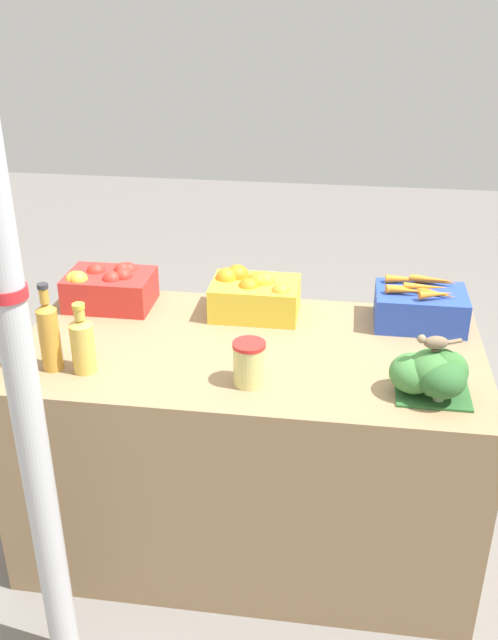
# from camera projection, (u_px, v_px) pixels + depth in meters

# --- Properties ---
(ground_plane) EXTENTS (10.00, 10.00, 0.00)m
(ground_plane) POSITION_uv_depth(u_px,v_px,m) (249.00, 530.00, 2.76)
(ground_plane) COLOR slate
(market_table) EXTENTS (1.57, 0.82, 0.81)m
(market_table) POSITION_uv_depth(u_px,v_px,m) (249.00, 445.00, 2.58)
(market_table) COLOR #937551
(market_table) RESTS_ON ground_plane
(support_pole) EXTENTS (0.10, 0.10, 2.30)m
(support_pole) POSITION_uv_depth(u_px,v_px,m) (15.00, 334.00, 1.74)
(support_pole) COLOR #B7BABF
(support_pole) RESTS_ON ground_plane
(apple_crate) EXTENTS (0.32, 0.22, 0.16)m
(apple_crate) POSITION_uv_depth(u_px,v_px,m) (109.00, 287.00, 2.67)
(apple_crate) COLOR red
(apple_crate) RESTS_ON market_table
(orange_crate) EXTENTS (0.32, 0.22, 0.17)m
(orange_crate) POSITION_uv_depth(u_px,v_px,m) (254.00, 294.00, 2.60)
(orange_crate) COLOR gold
(orange_crate) RESTS_ON market_table
(carrot_crate) EXTENTS (0.32, 0.22, 0.16)m
(carrot_crate) POSITION_uv_depth(u_px,v_px,m) (420.00, 306.00, 2.53)
(carrot_crate) COLOR #2847B7
(carrot_crate) RESTS_ON market_table
(broccoli_pile) EXTENTS (0.25, 0.20, 0.16)m
(broccoli_pile) POSITION_uv_depth(u_px,v_px,m) (434.00, 374.00, 2.09)
(broccoli_pile) COLOR #2D602D
(broccoli_pile) RESTS_ON market_table
(juice_bottle_cloudy) EXTENTS (0.06, 0.06, 0.31)m
(juice_bottle_cloudy) POSITION_uv_depth(u_px,v_px,m) (16.00, 330.00, 2.23)
(juice_bottle_cloudy) COLOR beige
(juice_bottle_cloudy) RESTS_ON market_table
(juice_bottle_amber) EXTENTS (0.07, 0.07, 0.29)m
(juice_bottle_amber) POSITION_uv_depth(u_px,v_px,m) (49.00, 334.00, 2.22)
(juice_bottle_amber) COLOR gold
(juice_bottle_amber) RESTS_ON market_table
(juice_bottle_golden) EXTENTS (0.08, 0.08, 0.23)m
(juice_bottle_golden) POSITION_uv_depth(u_px,v_px,m) (83.00, 343.00, 2.22)
(juice_bottle_golden) COLOR gold
(juice_bottle_golden) RESTS_ON market_table
(pickle_jar) EXTENTS (0.10, 0.10, 0.14)m
(pickle_jar) POSITION_uv_depth(u_px,v_px,m) (249.00, 363.00, 2.16)
(pickle_jar) COLOR #D1CC75
(pickle_jar) RESTS_ON market_table
(sparrow_bird) EXTENTS (0.14, 0.05, 0.05)m
(sparrow_bird) POSITION_uv_depth(u_px,v_px,m) (434.00, 342.00, 2.04)
(sparrow_bird) COLOR #4C3D2D
(sparrow_bird) RESTS_ON broccoli_pile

